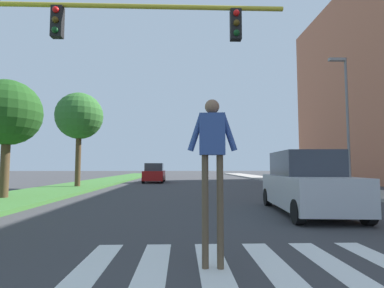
% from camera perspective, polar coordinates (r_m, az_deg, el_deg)
% --- Properties ---
extents(ground_plane, '(140.00, 140.00, 0.00)m').
position_cam_1_polar(ground_plane, '(28.14, -0.07, -7.34)').
color(ground_plane, '#38383A').
extents(crosswalk, '(4.95, 2.20, 0.01)m').
position_cam_1_polar(crosswalk, '(4.99, 9.48, -21.49)').
color(crosswalk, silver).
rests_on(crosswalk, ground_plane).
extents(median_strip, '(4.10, 64.00, 0.15)m').
position_cam_1_polar(median_strip, '(27.14, -17.81, -7.08)').
color(median_strip, '#386B2D').
rests_on(median_strip, ground_plane).
extents(tree_mid, '(2.87, 2.87, 5.12)m').
position_cam_1_polar(tree_mid, '(15.37, -31.91, 5.04)').
color(tree_mid, '#4C3823').
rests_on(tree_mid, median_strip).
extents(tree_far, '(3.18, 3.18, 6.38)m').
position_cam_1_polar(tree_far, '(21.85, -20.81, 4.95)').
color(tree_far, '#4C3823').
rests_on(tree_far, median_strip).
extents(sidewalk_right, '(3.00, 64.00, 0.15)m').
position_cam_1_polar(sidewalk_right, '(27.90, 18.75, -6.98)').
color(sidewalk_right, '#9E9991').
rests_on(sidewalk_right, ground_plane).
extents(traffic_light_gantry, '(8.29, 0.30, 6.00)m').
position_cam_1_polar(traffic_light_gantry, '(8.48, -25.02, 15.78)').
color(traffic_light_gantry, gold).
rests_on(traffic_light_gantry, median_strip).
extents(street_lamp_right, '(1.02, 0.24, 7.50)m').
position_cam_1_polar(street_lamp_right, '(18.88, 27.40, 5.66)').
color(street_lamp_right, slate).
rests_on(street_lamp_right, sidewalk_right).
extents(pedestrian_performer, '(0.75, 0.28, 2.49)m').
position_cam_1_polar(pedestrian_performer, '(4.44, 3.93, -1.97)').
color(pedestrian_performer, brown).
rests_on(pedestrian_performer, ground_plane).
extents(suv_crossing, '(2.30, 4.74, 1.97)m').
position_cam_1_polar(suv_crossing, '(10.24, 21.09, -7.11)').
color(suv_crossing, '#B7B7BC').
rests_on(suv_crossing, ground_plane).
extents(sedan_midblock, '(1.89, 4.21, 1.77)m').
position_cam_1_polar(sedan_midblock, '(27.72, -7.25, -5.66)').
color(sedan_midblock, maroon).
rests_on(sedan_midblock, ground_plane).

